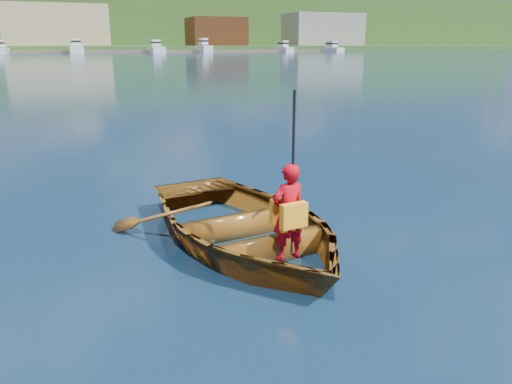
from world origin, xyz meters
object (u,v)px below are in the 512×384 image
object	(u,v)px
child_paddler	(288,212)
dock	(48,52)
rowboat	(243,224)
marina_yachts	(92,48)

from	to	relation	value
child_paddler	dock	bearing A→B (deg)	93.32
rowboat	dock	size ratio (longest dim) A/B	0.03
rowboat	dock	xyz separation A→B (m)	(-8.34, 147.93, 0.12)
rowboat	child_paddler	world-z (taller)	child_paddler
child_paddler	marina_yachts	size ratio (longest dim) A/B	0.01
dock	child_paddler	bearing A→B (deg)	-86.68
marina_yachts	dock	bearing A→B (deg)	157.64
rowboat	marina_yachts	distance (m)	143.27
child_paddler	rowboat	bearing A→B (deg)	108.86
rowboat	child_paddler	bearing A→B (deg)	-71.14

